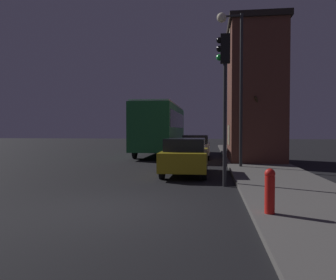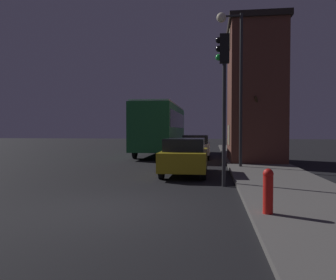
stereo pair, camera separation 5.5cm
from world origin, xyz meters
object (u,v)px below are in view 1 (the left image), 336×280
Objects in this scene: traffic_light at (224,78)px; bus at (161,125)px; streetlamp at (233,60)px; bare_tree at (260,130)px; fire_hydrant at (270,190)px; car_near_lane at (186,156)px; car_mid_lane at (196,146)px.

traffic_light reaches higher than bus.
streetlamp is 3.85m from bare_tree.
bus is at bearing 106.00° from fire_hydrant.
car_near_lane is at bearing -75.80° from bus.
bare_tree reaches higher than fire_hydrant.
bare_tree is (2.06, 6.41, -1.61)m from traffic_light.
bare_tree is 0.85× the size of car_near_lane.
car_near_lane is at bearing 108.80° from fire_hydrant.
bus is at bearing 133.71° from bare_tree.
bus is (-4.59, 7.95, -2.86)m from streetlamp.
car_near_lane is at bearing 118.87° from traffic_light.
traffic_light is at bearing -61.13° from car_near_lane.
car_near_lane reaches higher than fire_hydrant.
streetlamp is 7.78× the size of fire_hydrant.
bus is 17.28m from fire_hydrant.
bare_tree is 3.82× the size of fire_hydrant.
bare_tree is at bearing 72.18° from traffic_light.
car_mid_lane is 14.25m from fire_hydrant.
bus reaches higher than fire_hydrant.
streetlamp is 1.46× the size of traffic_light.
streetlamp is 0.71× the size of bus.
bare_tree is at bearing 82.76° from fire_hydrant.
car_near_lane is (-2.01, -2.22, -4.23)m from streetlamp.
streetlamp reaches higher than car_near_lane.
traffic_light is at bearing -107.82° from bare_tree.
streetlamp is 9.66m from fire_hydrant.
car_near_lane is 1.02× the size of car_mid_lane.
car_near_lane is (2.57, -10.17, -1.38)m from bus.
bus is at bearing 136.95° from car_mid_lane.
traffic_light is 13.40m from bus.
fire_hydrant is at bearing -74.00° from bus.
streetlamp is 1.78× the size of car_mid_lane.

